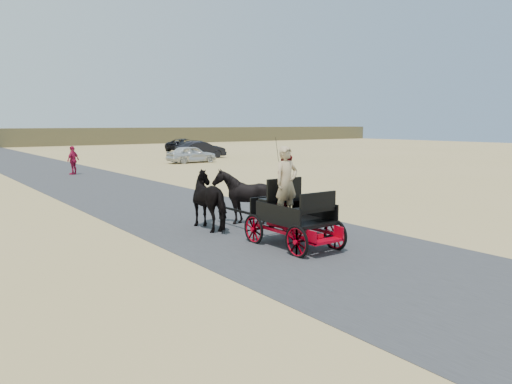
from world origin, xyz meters
TOP-DOWN VIEW (x-y plane):
  - ground at (0.00, 0.00)m, footprint 140.00×140.00m
  - road at (0.00, 0.00)m, footprint 6.00×140.00m
  - carriage at (-0.22, -1.90)m, footprint 1.30×2.40m
  - horse_left at (-0.77, 1.10)m, footprint 0.91×2.01m
  - horse_right at (0.33, 1.10)m, footprint 1.37×1.54m
  - driver_man at (-0.42, -1.85)m, footprint 0.66×0.43m
  - passenger_woman at (0.08, -1.30)m, footprint 0.77×0.60m
  - pedestrian at (0.49, 19.41)m, footprint 1.06×0.95m
  - car_a at (10.67, 23.31)m, footprint 3.93×1.58m
  - car_b at (13.86, 27.37)m, footprint 4.46×1.64m
  - car_c at (16.28, 31.98)m, footprint 5.01×4.31m
  - car_d at (17.83, 38.13)m, footprint 5.43×4.73m

SIDE VIEW (x-z plane):
  - ground at x=0.00m, z-range 0.00..0.00m
  - road at x=0.00m, z-range 0.00..0.01m
  - carriage at x=-0.22m, z-range 0.00..0.72m
  - car_a at x=10.67m, z-range 0.00..1.34m
  - car_c at x=16.28m, z-range 0.00..1.38m
  - car_d at x=17.83m, z-range 0.00..1.39m
  - car_b at x=13.86m, z-range 0.00..1.46m
  - horse_left at x=-0.77m, z-range 0.00..1.70m
  - horse_right at x=0.33m, z-range 0.00..1.70m
  - pedestrian at x=0.49m, z-range 0.00..1.73m
  - passenger_woman at x=0.08m, z-range 0.72..2.30m
  - driver_man at x=-0.42m, z-range 0.72..2.52m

